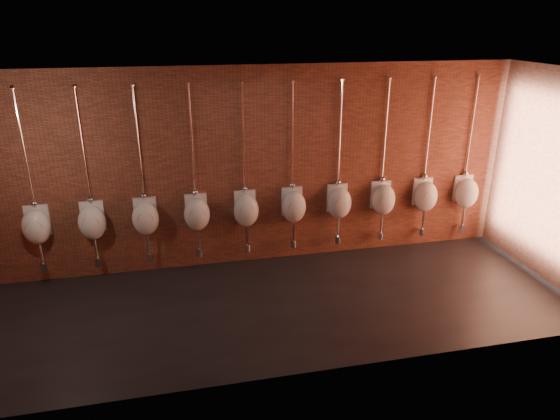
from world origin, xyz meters
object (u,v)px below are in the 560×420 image
at_px(urinal_3, 197,213).
at_px(urinal_6, 339,202).
at_px(urinal_0, 36,226).
at_px(urinal_8, 425,196).
at_px(urinal_1, 92,222).
at_px(urinal_4, 246,210).
at_px(urinal_9, 466,192).
at_px(urinal_5, 294,206).
at_px(urinal_7, 383,199).
at_px(urinal_2, 146,217).

distance_m(urinal_3, urinal_6, 2.35).
relative_size(urinal_0, urinal_8, 1.00).
relative_size(urinal_1, urinal_3, 1.00).
relative_size(urinal_1, urinal_8, 1.00).
height_order(urinal_4, urinal_9, same).
xyz_separation_m(urinal_3, urinal_6, (2.35, 0.00, 0.00)).
distance_m(urinal_5, urinal_7, 1.56).
distance_m(urinal_5, urinal_9, 3.13).
bearing_deg(urinal_2, urinal_0, 180.00).
distance_m(urinal_0, urinal_1, 0.78).
xyz_separation_m(urinal_2, urinal_3, (0.78, 0.00, 0.00)).
distance_m(urinal_4, urinal_5, 0.78).
bearing_deg(urinal_0, urinal_2, 0.00).
distance_m(urinal_3, urinal_4, 0.78).
height_order(urinal_0, urinal_9, same).
xyz_separation_m(urinal_2, urinal_6, (3.13, 0.00, 0.00)).
height_order(urinal_2, urinal_5, same).
relative_size(urinal_2, urinal_3, 1.00).
distance_m(urinal_1, urinal_2, 0.78).
xyz_separation_m(urinal_4, urinal_7, (2.35, 0.00, 0.00)).
height_order(urinal_1, urinal_3, same).
distance_m(urinal_0, urinal_6, 4.69).
bearing_deg(urinal_5, urinal_8, 0.00).
relative_size(urinal_7, urinal_8, 1.00).
bearing_deg(urinal_3, urinal_0, 180.00).
bearing_deg(urinal_6, urinal_7, 0.00).
relative_size(urinal_4, urinal_5, 1.00).
relative_size(urinal_2, urinal_7, 1.00).
relative_size(urinal_0, urinal_3, 1.00).
relative_size(urinal_3, urinal_5, 1.00).
bearing_deg(urinal_2, urinal_1, 180.00).
relative_size(urinal_3, urinal_6, 1.00).
height_order(urinal_1, urinal_4, same).
distance_m(urinal_2, urinal_7, 3.91).
distance_m(urinal_0, urinal_5, 3.91).
relative_size(urinal_5, urinal_9, 1.00).
xyz_separation_m(urinal_3, urinal_9, (4.69, 0.00, 0.00)).
height_order(urinal_3, urinal_9, same).
distance_m(urinal_2, urinal_9, 5.48).
distance_m(urinal_0, urinal_7, 5.48).
bearing_deg(urinal_5, urinal_1, 180.00).
bearing_deg(urinal_3, urinal_4, 0.00).
xyz_separation_m(urinal_0, urinal_3, (2.35, 0.00, 0.00)).
distance_m(urinal_6, urinal_8, 1.56).
bearing_deg(urinal_5, urinal_2, 180.00).
xyz_separation_m(urinal_2, urinal_5, (2.35, 0.00, 0.00)).
xyz_separation_m(urinal_0, urinal_1, (0.78, 0.00, 0.00)).
bearing_deg(urinal_4, urinal_3, 180.00).
relative_size(urinal_6, urinal_8, 1.00).
bearing_deg(urinal_0, urinal_4, 0.00).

